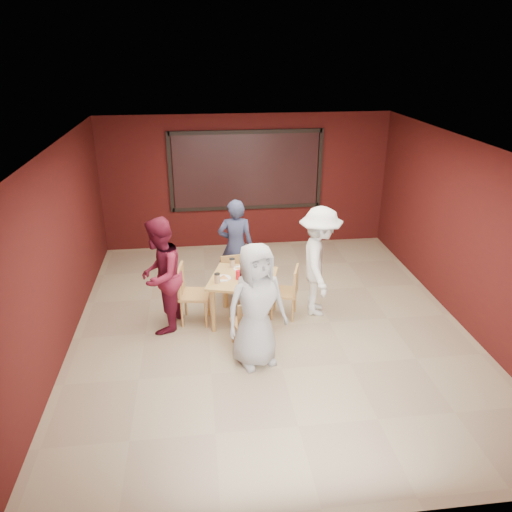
{
  "coord_description": "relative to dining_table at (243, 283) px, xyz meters",
  "views": [
    {
      "loc": [
        -1.04,
        -6.68,
        4.1
      ],
      "look_at": [
        -0.19,
        0.22,
        1.11
      ],
      "focal_mm": 35.0,
      "sensor_mm": 36.0,
      "label": 1
    }
  ],
  "objects": [
    {
      "name": "diner_back",
      "position": [
        -0.02,
        1.1,
        0.17
      ],
      "size": [
        0.64,
        0.44,
        1.69
      ],
      "primitive_type": "imported",
      "rotation": [
        0.0,
        0.0,
        3.08
      ],
      "color": "#2F3554",
      "rests_on": "floor"
    },
    {
      "name": "diner_left",
      "position": [
        -1.25,
        -0.06,
        0.22
      ],
      "size": [
        0.89,
        1.02,
        1.79
      ],
      "primitive_type": "imported",
      "rotation": [
        0.0,
        0.0,
        -1.85
      ],
      "color": "maroon",
      "rests_on": "floor"
    },
    {
      "name": "chair_front",
      "position": [
        -0.01,
        -0.77,
        -0.23
      ],
      "size": [
        0.47,
        0.47,
        0.79
      ],
      "color": "tan",
      "rests_on": "floor"
    },
    {
      "name": "diner_right",
      "position": [
        1.23,
        0.15,
        0.23
      ],
      "size": [
        0.84,
        1.25,
        1.79
      ],
      "primitive_type": "imported",
      "rotation": [
        0.0,
        0.0,
        1.41
      ],
      "color": "white",
      "rests_on": "floor"
    },
    {
      "name": "window_blinds",
      "position": [
        0.4,
        3.23,
        0.98
      ],
      "size": [
        3.0,
        0.02,
        1.5
      ],
      "primitive_type": "cube",
      "color": "black"
    },
    {
      "name": "dining_table",
      "position": [
        0.0,
        0.0,
        0.0
      ],
      "size": [
        1.21,
        1.21,
        0.92
      ],
      "color": "tan",
      "rests_on": "floor"
    },
    {
      "name": "floor",
      "position": [
        0.4,
        -0.22,
        -0.67
      ],
      "size": [
        7.0,
        7.0,
        0.0
      ],
      "primitive_type": "plane",
      "color": "tan",
      "rests_on": "ground"
    },
    {
      "name": "chair_back",
      "position": [
        -0.1,
        0.76,
        -0.23
      ],
      "size": [
        0.42,
        0.42,
        0.77
      ],
      "color": "tan",
      "rests_on": "floor"
    },
    {
      "name": "chair_left",
      "position": [
        -0.83,
        0.09,
        -0.13
      ],
      "size": [
        0.52,
        0.52,
        0.95
      ],
      "color": "tan",
      "rests_on": "floor"
    },
    {
      "name": "chair_right",
      "position": [
        0.73,
        0.06,
        -0.18
      ],
      "size": [
        0.52,
        0.52,
        0.86
      ],
      "color": "tan",
      "rests_on": "floor"
    },
    {
      "name": "diner_front",
      "position": [
        0.07,
        -1.12,
        0.21
      ],
      "size": [
        1.0,
        0.81,
        1.76
      ],
      "primitive_type": "imported",
      "rotation": [
        0.0,
        0.0,
        0.33
      ],
      "color": "#ABABAB",
      "rests_on": "floor"
    }
  ]
}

